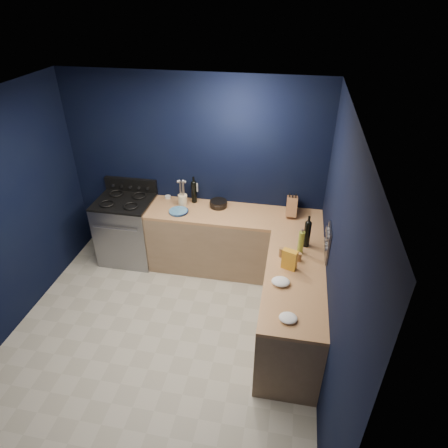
% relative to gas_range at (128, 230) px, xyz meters
% --- Properties ---
extents(floor, '(3.50, 3.50, 0.02)m').
position_rel_gas_range_xyz_m(floor, '(0.93, -1.42, -0.47)').
color(floor, '#AFAA99').
rests_on(floor, ground).
extents(ceiling, '(3.50, 3.50, 0.02)m').
position_rel_gas_range_xyz_m(ceiling, '(0.93, -1.42, 2.15)').
color(ceiling, silver).
rests_on(ceiling, ground).
extents(wall_back, '(3.50, 0.02, 2.60)m').
position_rel_gas_range_xyz_m(wall_back, '(0.93, 0.34, 0.84)').
color(wall_back, black).
rests_on(wall_back, ground).
extents(wall_right, '(0.02, 3.50, 2.60)m').
position_rel_gas_range_xyz_m(wall_right, '(2.69, -1.42, 0.84)').
color(wall_right, black).
rests_on(wall_right, ground).
extents(wall_front, '(3.50, 0.02, 2.60)m').
position_rel_gas_range_xyz_m(wall_front, '(0.93, -3.18, 0.84)').
color(wall_front, black).
rests_on(wall_front, ground).
extents(cab_back, '(2.30, 0.63, 0.86)m').
position_rel_gas_range_xyz_m(cab_back, '(1.53, 0.02, -0.03)').
color(cab_back, '#917456').
rests_on(cab_back, floor).
extents(top_back, '(2.30, 0.63, 0.04)m').
position_rel_gas_range_xyz_m(top_back, '(1.53, 0.02, 0.42)').
color(top_back, brown).
rests_on(top_back, cab_back).
extents(cab_right, '(0.63, 1.67, 0.86)m').
position_rel_gas_range_xyz_m(cab_right, '(2.37, -1.13, -0.03)').
color(cab_right, '#917456').
rests_on(cab_right, floor).
extents(top_right, '(0.63, 1.67, 0.04)m').
position_rel_gas_range_xyz_m(top_right, '(2.37, -1.13, 0.42)').
color(top_right, brown).
rests_on(top_right, cab_right).
extents(gas_range, '(0.76, 0.66, 0.92)m').
position_rel_gas_range_xyz_m(gas_range, '(0.00, 0.00, 0.00)').
color(gas_range, gray).
rests_on(gas_range, floor).
extents(oven_door, '(0.59, 0.02, 0.42)m').
position_rel_gas_range_xyz_m(oven_door, '(0.00, -0.32, -0.01)').
color(oven_door, black).
rests_on(oven_door, gas_range).
extents(cooktop, '(0.76, 0.66, 0.03)m').
position_rel_gas_range_xyz_m(cooktop, '(0.00, 0.00, 0.48)').
color(cooktop, black).
rests_on(cooktop, gas_range).
extents(backguard, '(0.76, 0.06, 0.20)m').
position_rel_gas_range_xyz_m(backguard, '(0.00, 0.30, 0.58)').
color(backguard, black).
rests_on(backguard, gas_range).
extents(spice_panel, '(0.02, 0.28, 0.38)m').
position_rel_gas_range_xyz_m(spice_panel, '(2.67, -0.87, 0.72)').
color(spice_panel, gray).
rests_on(spice_panel, wall_right).
extents(wall_outlet, '(0.09, 0.02, 0.13)m').
position_rel_gas_range_xyz_m(wall_outlet, '(0.93, 0.32, 0.62)').
color(wall_outlet, white).
rests_on(wall_outlet, wall_back).
extents(plate_stack, '(0.32, 0.32, 0.03)m').
position_rel_gas_range_xyz_m(plate_stack, '(0.81, -0.09, 0.46)').
color(plate_stack, '#2D5F90').
rests_on(plate_stack, top_back).
extents(ramekin, '(0.10, 0.10, 0.03)m').
position_rel_gas_range_xyz_m(ramekin, '(0.54, 0.27, 0.46)').
color(ramekin, white).
rests_on(ramekin, top_back).
extents(utensil_crock, '(0.14, 0.14, 0.16)m').
position_rel_gas_range_xyz_m(utensil_crock, '(0.81, 0.11, 0.52)').
color(utensil_crock, beige).
rests_on(utensil_crock, top_back).
extents(wine_bottle_back, '(0.08, 0.08, 0.30)m').
position_rel_gas_range_xyz_m(wine_bottle_back, '(0.94, 0.23, 0.59)').
color(wine_bottle_back, black).
rests_on(wine_bottle_back, top_back).
extents(lemon_basket, '(0.25, 0.25, 0.09)m').
position_rel_gas_range_xyz_m(lemon_basket, '(1.30, 0.16, 0.48)').
color(lemon_basket, black).
rests_on(lemon_basket, top_back).
extents(knife_block, '(0.14, 0.29, 0.30)m').
position_rel_gas_range_xyz_m(knife_block, '(2.27, 0.13, 0.56)').
color(knife_block, brown).
rests_on(knife_block, top_back).
extents(wine_bottle_right, '(0.10, 0.10, 0.31)m').
position_rel_gas_range_xyz_m(wine_bottle_right, '(2.46, -0.55, 0.60)').
color(wine_bottle_right, black).
rests_on(wine_bottle_right, top_right).
extents(oil_bottle, '(0.08, 0.08, 0.28)m').
position_rel_gas_range_xyz_m(oil_bottle, '(2.40, -0.71, 0.58)').
color(oil_bottle, olive).
rests_on(oil_bottle, top_right).
extents(spice_jar_near, '(0.07, 0.07, 0.11)m').
position_rel_gas_range_xyz_m(spice_jar_near, '(2.20, -0.81, 0.50)').
color(spice_jar_near, olive).
rests_on(spice_jar_near, top_right).
extents(spice_jar_far, '(0.06, 0.06, 0.10)m').
position_rel_gas_range_xyz_m(spice_jar_far, '(2.39, -0.86, 0.49)').
color(spice_jar_far, olive).
rests_on(spice_jar_far, top_right).
extents(crouton_bag, '(0.17, 0.12, 0.23)m').
position_rel_gas_range_xyz_m(crouton_bag, '(2.29, -1.01, 0.55)').
color(crouton_bag, '#B6320F').
rests_on(crouton_bag, top_right).
extents(towel_front, '(0.22, 0.21, 0.07)m').
position_rel_gas_range_xyz_m(towel_front, '(2.22, -1.28, 0.47)').
color(towel_front, white).
rests_on(towel_front, top_right).
extents(towel_end, '(0.17, 0.16, 0.05)m').
position_rel_gas_range_xyz_m(towel_end, '(2.32, -1.76, 0.47)').
color(towel_end, white).
rests_on(towel_end, top_right).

